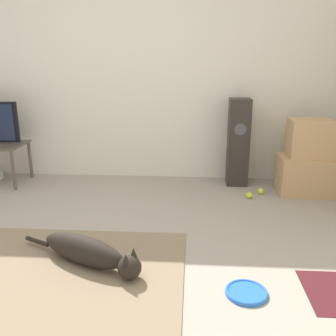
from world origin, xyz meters
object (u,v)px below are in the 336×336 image
at_px(cardboard_box_upper, 311,139).
at_px(floor_speaker, 238,142).
at_px(dog, 89,252).
at_px(cardboard_box_lower, 306,175).
at_px(tennis_ball_near_speaker, 260,191).
at_px(frisbee, 246,292).
at_px(tennis_ball_by_boxes, 249,195).

height_order(cardboard_box_upper, floor_speaker, floor_speaker).
bearing_deg(dog, cardboard_box_lower, 39.79).
bearing_deg(tennis_ball_near_speaker, cardboard_box_lower, 8.44).
distance_m(cardboard_box_lower, cardboard_box_upper, 0.40).
xyz_separation_m(cardboard_box_upper, tennis_ball_near_speaker, (-0.48, -0.06, -0.57)).
distance_m(frisbee, cardboard_box_upper, 2.12).
relative_size(dog, tennis_ball_by_boxes, 14.67).
distance_m(floor_speaker, tennis_ball_near_speaker, 0.60).
height_order(frisbee, cardboard_box_upper, cardboard_box_upper).
xyz_separation_m(tennis_ball_by_boxes, tennis_ball_near_speaker, (0.14, 0.13, 0.00)).
bearing_deg(dog, tennis_ball_near_speaker, 46.62).
distance_m(dog, cardboard_box_lower, 2.50).
height_order(cardboard_box_lower, cardboard_box_upper, cardboard_box_upper).
bearing_deg(floor_speaker, cardboard_box_lower, -20.19).
xyz_separation_m(frisbee, cardboard_box_lower, (0.86, 1.85, 0.19)).
bearing_deg(tennis_ball_near_speaker, tennis_ball_by_boxes, -135.97).
relative_size(dog, cardboard_box_upper, 2.15).
bearing_deg(frisbee, dog, 166.50).
distance_m(frisbee, tennis_ball_by_boxes, 1.67).
height_order(dog, floor_speaker, floor_speaker).
xyz_separation_m(dog, tennis_ball_near_speaker, (1.44, 1.53, -0.08)).
distance_m(cardboard_box_upper, tennis_ball_near_speaker, 0.75).
bearing_deg(cardboard_box_lower, frisbee, -114.94).
relative_size(frisbee, floor_speaker, 0.27).
height_order(dog, cardboard_box_lower, cardboard_box_lower).
bearing_deg(floor_speaker, tennis_ball_by_boxes, -79.41).
distance_m(dog, floor_speaker, 2.25).
relative_size(dog, tennis_ball_near_speaker, 14.67).
bearing_deg(cardboard_box_lower, dog, -140.21).
height_order(frisbee, floor_speaker, floor_speaker).
bearing_deg(floor_speaker, tennis_ball_near_speaker, -55.69).
xyz_separation_m(dog, cardboard_box_upper, (1.93, 1.59, 0.49)).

